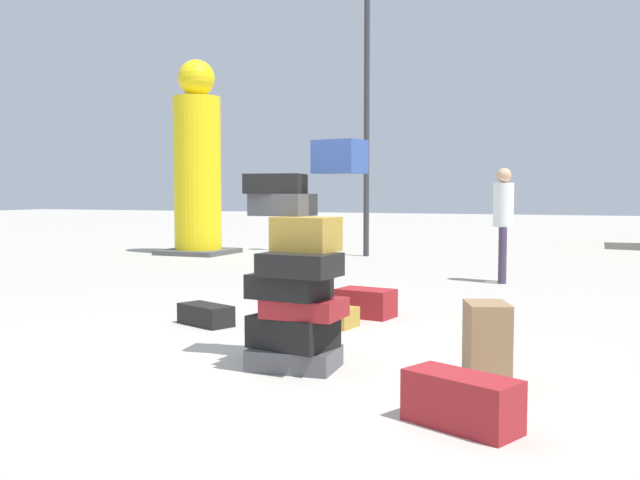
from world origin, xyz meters
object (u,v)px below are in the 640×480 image
(suitcase_maroon_upright_blue, at_px, (366,303))
(suitcase_brown_foreground_near, at_px, (487,343))
(lamp_post, at_px, (367,52))
(suitcase_tan_right_side, at_px, (320,316))
(person_bearded_onlooker, at_px, (503,214))
(suitcase_black_left_side, at_px, (206,315))
(suitcase_tower, at_px, (298,276))
(suitcase_maroon_foreground_far, at_px, (462,401))
(yellow_dummy_statue, at_px, (197,168))

(suitcase_maroon_upright_blue, distance_m, suitcase_brown_foreground_near, 2.78)
(suitcase_brown_foreground_near, xyz_separation_m, lamp_post, (-3.99, 9.21, 3.98))
(suitcase_tan_right_side, relative_size, person_bearded_onlooker, 0.44)
(person_bearded_onlooker, bearing_deg, suitcase_brown_foreground_near, -0.38)
(suitcase_black_left_side, distance_m, suitcase_brown_foreground_near, 3.22)
(suitcase_tower, distance_m, suitcase_black_left_side, 2.11)
(suitcase_maroon_upright_blue, xyz_separation_m, suitcase_tan_right_side, (-0.28, -0.64, -0.05))
(suitcase_maroon_upright_blue, distance_m, suitcase_tan_right_side, 0.70)
(suitcase_tower, relative_size, suitcase_black_left_side, 2.90)
(suitcase_maroon_upright_blue, bearing_deg, suitcase_tan_right_side, -104.21)
(suitcase_tower, bearing_deg, person_bearded_onlooker, 82.93)
(suitcase_tower, xyz_separation_m, suitcase_tan_right_side, (-0.50, 1.68, -0.61))
(person_bearded_onlooker, bearing_deg, suitcase_tower, -14.27)
(person_bearded_onlooker, relative_size, lamp_post, 0.26)
(suitcase_maroon_foreground_far, distance_m, lamp_post, 11.72)
(person_bearded_onlooker, height_order, yellow_dummy_statue, yellow_dummy_statue)
(suitcase_black_left_side, relative_size, suitcase_maroon_upright_blue, 1.02)
(suitcase_maroon_upright_blue, relative_size, yellow_dummy_statue, 0.14)
(suitcase_maroon_foreground_far, height_order, suitcase_maroon_upright_blue, suitcase_maroon_foreground_far)
(suitcase_brown_foreground_near, height_order, suitcase_tan_right_side, suitcase_brown_foreground_near)
(suitcase_brown_foreground_near, bearing_deg, suitcase_tower, 163.11)
(person_bearded_onlooker, bearing_deg, lamp_post, -143.37)
(suitcase_maroon_upright_blue, bearing_deg, suitcase_maroon_foreground_far, -53.66)
(suitcase_tower, bearing_deg, suitcase_maroon_foreground_far, -32.37)
(suitcase_brown_foreground_near, xyz_separation_m, yellow_dummy_statue, (-7.58, 8.34, 1.59))
(suitcase_black_left_side, bearing_deg, suitcase_tower, -16.17)
(person_bearded_onlooker, distance_m, yellow_dummy_statue, 7.40)
(suitcase_tower, relative_size, person_bearded_onlooker, 1.02)
(suitcase_maroon_upright_blue, height_order, suitcase_tan_right_side, suitcase_maroon_upright_blue)
(suitcase_maroon_upright_blue, relative_size, suitcase_brown_foreground_near, 1.03)
(yellow_dummy_statue, bearing_deg, suitcase_tan_right_side, -50.01)
(person_bearded_onlooker, xyz_separation_m, yellow_dummy_statue, (-6.89, 2.56, 0.86))
(suitcase_black_left_side, relative_size, person_bearded_onlooker, 0.35)
(suitcase_maroon_upright_blue, height_order, yellow_dummy_statue, yellow_dummy_statue)
(suitcase_tower, height_order, suitcase_tan_right_side, suitcase_tower)
(suitcase_maroon_upright_blue, xyz_separation_m, yellow_dummy_statue, (-5.94, 6.11, 1.72))
(suitcase_black_left_side, height_order, suitcase_tan_right_side, suitcase_black_left_side)
(suitcase_maroon_foreground_far, height_order, suitcase_tan_right_side, suitcase_maroon_foreground_far)
(suitcase_tan_right_side, bearing_deg, suitcase_black_left_side, -150.47)
(lamp_post, bearing_deg, suitcase_brown_foreground_near, -66.57)
(suitcase_black_left_side, bearing_deg, person_bearded_onlooker, 85.46)
(suitcase_maroon_upright_blue, bearing_deg, suitcase_tower, -75.31)
(suitcase_tan_right_side, bearing_deg, person_bearded_onlooker, 81.46)
(suitcase_tower, height_order, lamp_post, lamp_post)
(suitcase_brown_foreground_near, distance_m, person_bearded_onlooker, 5.86)
(suitcase_tower, height_order, suitcase_maroon_upright_blue, suitcase_tower)
(person_bearded_onlooker, height_order, lamp_post, lamp_post)
(suitcase_brown_foreground_near, distance_m, lamp_post, 10.80)
(person_bearded_onlooker, relative_size, yellow_dummy_statue, 0.41)
(suitcase_maroon_upright_blue, height_order, person_bearded_onlooker, person_bearded_onlooker)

